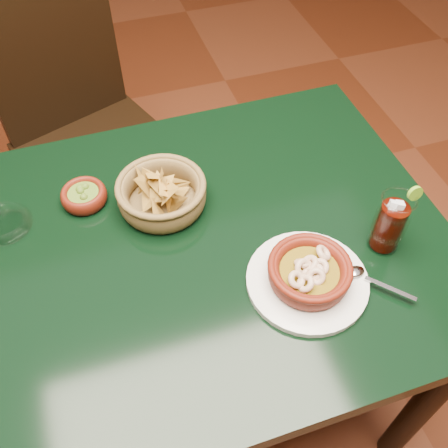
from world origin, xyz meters
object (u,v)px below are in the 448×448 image
object	(u,v)px
dining_table	(159,281)
shrimp_plate	(309,274)
dining_chair	(88,131)
cola_drink	(390,223)
chip_basket	(162,194)

from	to	relation	value
dining_table	shrimp_plate	distance (m)	0.33
dining_chair	dining_table	bearing A→B (deg)	-83.99
dining_chair	shrimp_plate	size ratio (longest dim) A/B	3.32
dining_table	cola_drink	xyz separation A→B (m)	(0.44, -0.12, 0.16)
chip_basket	cola_drink	bearing A→B (deg)	-31.69
shrimp_plate	cola_drink	world-z (taller)	cola_drink
shrimp_plate	chip_basket	xyz separation A→B (m)	(-0.21, 0.28, 0.01)
dining_chair	chip_basket	bearing A→B (deg)	-78.12
dining_table	cola_drink	distance (m)	0.49
dining_chair	cola_drink	bearing A→B (deg)	-58.17
dining_table	dining_chair	bearing A→B (deg)	96.01
dining_table	chip_basket	bearing A→B (deg)	67.62
shrimp_plate	chip_basket	world-z (taller)	chip_basket
shrimp_plate	dining_table	bearing A→B (deg)	148.50
dining_chair	cola_drink	distance (m)	1.02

